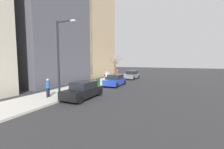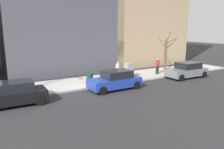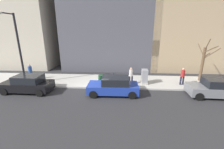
{
  "view_description": "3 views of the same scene",
  "coord_description": "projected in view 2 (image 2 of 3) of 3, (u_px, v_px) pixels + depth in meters",
  "views": [
    {
      "loc": [
        -8.7,
        16.81,
        3.38
      ],
      "look_at": [
        -0.3,
        -2.45,
        1.44
      ],
      "focal_mm": 24.0,
      "sensor_mm": 36.0,
      "label": 1
    },
    {
      "loc": [
        -15.52,
        6.96,
        4.76
      ],
      "look_at": [
        0.69,
        -2.55,
        0.81
      ],
      "focal_mm": 35.0,
      "sensor_mm": 36.0,
      "label": 2
    },
    {
      "loc": [
        -12.77,
        -2.4,
        5.36
      ],
      "look_at": [
        0.87,
        -1.56,
        1.15
      ],
      "focal_mm": 24.0,
      "sensor_mm": 36.0,
      "label": 3
    }
  ],
  "objects": [
    {
      "name": "pedestrian_midblock",
      "position": [
        118.0,
        70.0,
        19.88
      ],
      "size": [
        0.36,
        0.4,
        1.66
      ],
      "rotation": [
        0.0,
        0.0,
        1.51
      ],
      "color": "#1E1E2D",
      "rests_on": "sidewalk"
    },
    {
      "name": "sidewalk",
      "position": [
        80.0,
        83.0,
        19.2
      ],
      "size": [
        4.0,
        36.0,
        0.15
      ],
      "primitive_type": "cube",
      "color": "#B2AFA8",
      "rests_on": "ground"
    },
    {
      "name": "trash_bin",
      "position": [
        90.0,
        79.0,
        18.41
      ],
      "size": [
        0.56,
        0.56,
        0.9
      ],
      "primitive_type": "cylinder",
      "color": "#14381E",
      "rests_on": "sidewalk"
    },
    {
      "name": "utility_box",
      "position": [
        128.0,
        71.0,
        20.78
      ],
      "size": [
        0.83,
        0.61,
        1.43
      ],
      "color": "#A8A399",
      "rests_on": "sidewalk"
    },
    {
      "name": "parked_car_blue",
      "position": [
        115.0,
        80.0,
        17.38
      ],
      "size": [
        1.97,
        4.23,
        1.52
      ],
      "rotation": [
        0.0,
        0.0,
        0.01
      ],
      "color": "#1E389E",
      "rests_on": "ground"
    },
    {
      "name": "pedestrian_near_meter",
      "position": [
        157.0,
        65.0,
        22.44
      ],
      "size": [
        0.36,
        0.4,
        1.66
      ],
      "rotation": [
        0.0,
        0.0,
        4.77
      ],
      "color": "#1E1E2D",
      "rests_on": "sidewalk"
    },
    {
      "name": "bare_tree",
      "position": [
        166.0,
        53.0,
        24.56
      ],
      "size": [
        2.58,
        1.63,
        4.31
      ],
      "color": "brown",
      "rests_on": "sidewalk"
    },
    {
      "name": "ground_plane",
      "position": [
        89.0,
        89.0,
        17.52
      ],
      "size": [
        120.0,
        120.0,
        0.0
      ],
      "primitive_type": "plane",
      "color": "#2B2B2D"
    },
    {
      "name": "parking_meter",
      "position": [
        105.0,
        74.0,
        18.56
      ],
      "size": [
        0.14,
        0.1,
        1.35
      ],
      "color": "slate",
      "rests_on": "sidewalk"
    },
    {
      "name": "parked_car_grey",
      "position": [
        187.0,
        70.0,
        21.52
      ],
      "size": [
        2.04,
        4.25,
        1.52
      ],
      "rotation": [
        0.0,
        0.0,
        -0.03
      ],
      "color": "slate",
      "rests_on": "ground"
    },
    {
      "name": "parked_car_black",
      "position": [
        12.0,
        94.0,
        13.69
      ],
      "size": [
        2.0,
        4.24,
        1.52
      ],
      "rotation": [
        0.0,
        0.0,
        -0.02
      ],
      "color": "black",
      "rests_on": "ground"
    }
  ]
}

